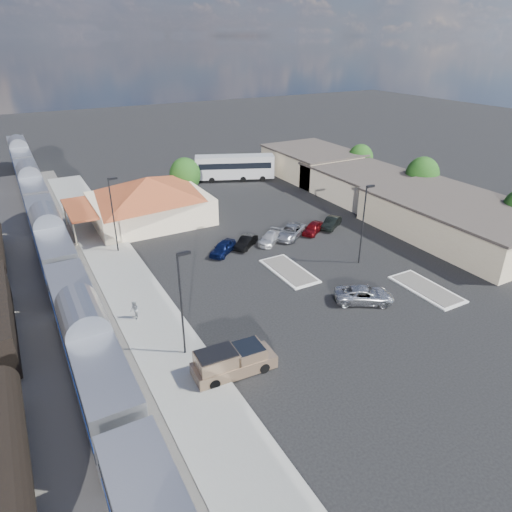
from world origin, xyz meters
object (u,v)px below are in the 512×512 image
pickup_truck (234,361)px  coach_bus (235,166)px  suv (364,295)px  station_depot (149,199)px

pickup_truck → coach_bus: coach_bus is taller
suv → station_depot: bearing=50.7°
station_depot → coach_bus: (18.95, 12.00, -0.62)m
station_depot → suv: 32.89m
pickup_truck → suv: (15.39, 3.08, -0.25)m
station_depot → suv: bearing=-69.6°
station_depot → suv: station_depot is taller
station_depot → pickup_truck: station_depot is taller
pickup_truck → coach_bus: (22.88, 45.82, 1.48)m
pickup_truck → station_depot: bearing=-4.0°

